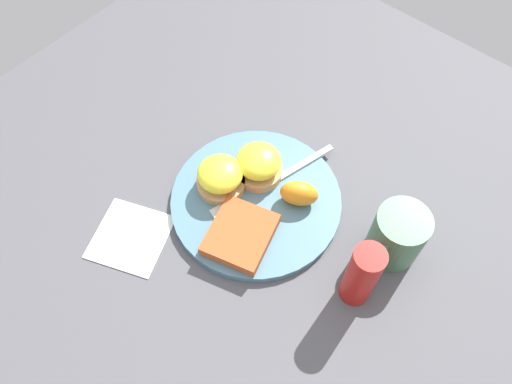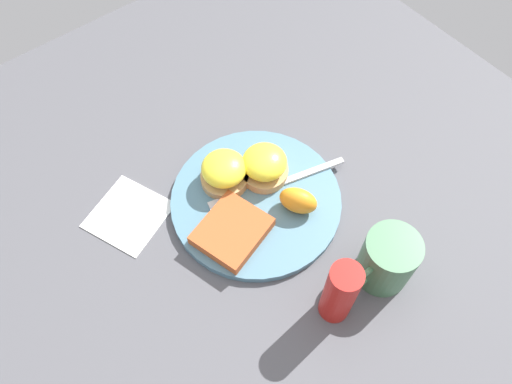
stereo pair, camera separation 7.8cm
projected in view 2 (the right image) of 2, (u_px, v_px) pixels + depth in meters
name	position (u px, v px, depth m)	size (l,w,h in m)	color
ground_plane	(256.00, 203.00, 0.81)	(1.10, 1.10, 0.00)	#4C4C51
plate	(256.00, 201.00, 0.80)	(0.27, 0.27, 0.01)	slate
sandwich_benedict_left	(264.00, 165.00, 0.80)	(0.08, 0.08, 0.06)	tan
sandwich_benedict_right	(224.00, 171.00, 0.79)	(0.08, 0.08, 0.06)	tan
hashbrown_patty	(232.00, 231.00, 0.75)	(0.10, 0.09, 0.02)	#B05026
orange_wedge	(298.00, 201.00, 0.77)	(0.06, 0.04, 0.04)	orange
fork	(269.00, 187.00, 0.80)	(0.23, 0.08, 0.00)	silver
cup	(387.00, 260.00, 0.70)	(0.11, 0.08, 0.10)	#42704C
napkin	(129.00, 215.00, 0.79)	(0.11, 0.11, 0.00)	white
condiment_bottle	(340.00, 293.00, 0.66)	(0.04, 0.04, 0.13)	#B21914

